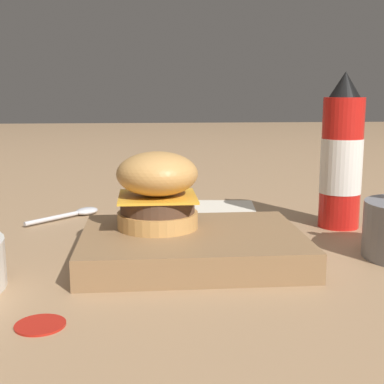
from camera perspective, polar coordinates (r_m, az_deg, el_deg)
name	(u,v)px	position (r m, az deg, el deg)	size (l,w,h in m)	color
ground_plane	(210,268)	(0.63, 1.96, -8.11)	(6.00, 6.00, 0.00)	#9E7A56
serving_board	(192,246)	(0.66, 0.00, -5.74)	(0.27, 0.21, 0.03)	olive
burger	(157,190)	(0.67, -3.71, 0.26)	(0.10, 0.10, 0.10)	tan
ketchup_bottle	(341,159)	(0.84, 15.65, 3.44)	(0.06, 0.06, 0.23)	red
spoon	(78,213)	(0.91, -12.03, -2.18)	(0.11, 0.11, 0.01)	silver
ketchup_puddle	(40,324)	(0.50, -15.89, -13.38)	(0.05, 0.05, 0.00)	#B21E14
parchment_square	(208,210)	(0.93, 1.70, -1.89)	(0.18, 0.18, 0.00)	beige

